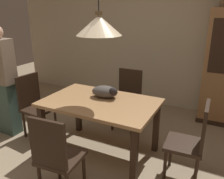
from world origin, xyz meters
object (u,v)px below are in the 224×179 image
chair_right_side (192,140)px  pendant_lamp (99,25)px  chair_near_front (56,155)px  person_standing (4,82)px  chair_far_back (128,96)px  cat_sleeping (106,92)px  dining_table (100,109)px  chair_left_side (34,103)px

chair_right_side → pendant_lamp: (-1.13, -0.00, 1.15)m
chair_near_front → person_standing: bearing=154.3°
chair_far_back → cat_sleeping: (-0.00, -0.73, 0.32)m
chair_far_back → person_standing: person_standing is taller
person_standing → chair_far_back: bearing=33.5°
pendant_lamp → chair_near_front: bearing=-89.6°
pendant_lamp → person_standing: 1.76m
cat_sleeping → pendant_lamp: 0.85m
cat_sleeping → person_standing: bearing=-169.4°
dining_table → chair_left_side: size_ratio=1.51×
chair_left_side → person_standing: person_standing is taller
chair_left_side → cat_sleeping: size_ratio=2.36×
chair_right_side → chair_far_back: bearing=142.3°
chair_right_side → pendant_lamp: size_ratio=0.72×
dining_table → chair_near_front: chair_near_front is taller
chair_far_back → pendant_lamp: (0.00, -0.88, 1.15)m
chair_near_front → person_standing: size_ratio=0.57×
chair_right_side → person_standing: person_standing is taller
dining_table → chair_far_back: size_ratio=1.51×
chair_far_back → cat_sleeping: 0.79m
chair_near_front → pendant_lamp: 1.45m
dining_table → chair_right_side: size_ratio=1.51×
chair_far_back → cat_sleeping: chair_far_back is taller
person_standing → cat_sleeping: bearing=10.6°
chair_near_front → chair_far_back: bearing=90.3°
chair_right_side → pendant_lamp: pendant_lamp is taller
chair_near_front → chair_right_side: size_ratio=1.00×
cat_sleeping → person_standing: person_standing is taller
chair_left_side → chair_near_front: size_ratio=1.00×
chair_near_front → person_standing: person_standing is taller
pendant_lamp → chair_left_side: bearing=179.6°
cat_sleeping → chair_left_side: bearing=-172.8°
dining_table → person_standing: size_ratio=0.86×
chair_far_back → chair_right_side: bearing=-37.7°
dining_table → cat_sleeping: cat_sleeping is taller
chair_right_side → cat_sleeping: 1.18m
chair_right_side → chair_far_back: same height
dining_table → cat_sleeping: bearing=91.6°
chair_left_side → cat_sleeping: 1.18m
chair_near_front → cat_sleeping: chair_near_front is taller
chair_left_side → person_standing: bearing=-160.5°
chair_left_side → cat_sleeping: chair_left_side is taller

